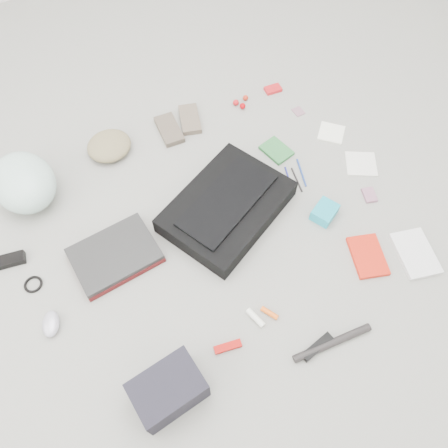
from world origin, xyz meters
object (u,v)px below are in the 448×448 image
laptop (114,254)px  book_red (368,256)px  accordion_wallet (325,212)px  messenger_bag (227,207)px  bike_helmet (24,182)px  camera_bag (168,390)px

laptop → book_red: bearing=-32.0°
laptop → accordion_wallet: accordion_wallet is taller
laptop → book_red: (0.84, -0.52, -0.02)m
messenger_bag → bike_helmet: (-0.66, 0.51, 0.05)m
messenger_bag → laptop: 0.48m
bike_helmet → camera_bag: bike_helmet is taller
messenger_bag → book_red: size_ratio=2.79×
messenger_bag → laptop: size_ratio=1.58×
book_red → camera_bag: bearing=-154.8°
laptop → messenger_bag: bearing=-6.5°
book_red → accordion_wallet: (-0.03, 0.24, 0.02)m
messenger_bag → accordion_wallet: messenger_bag is taller
laptop → bike_helmet: (-0.18, 0.46, 0.06)m
messenger_bag → accordion_wallet: size_ratio=4.85×
messenger_bag → camera_bag: bearing=-157.7°
camera_bag → laptop: bearing=82.2°
bike_helmet → messenger_bag: bearing=-41.8°
camera_bag → accordion_wallet: bearing=16.1°
camera_bag → book_red: (0.90, 0.04, -0.06)m
laptop → book_red: 0.99m
messenger_bag → bike_helmet: size_ratio=1.62×
messenger_bag → camera_bag: size_ratio=2.28×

